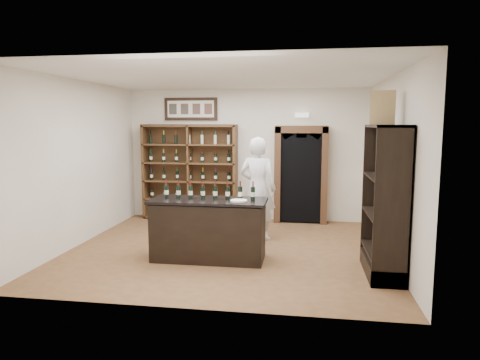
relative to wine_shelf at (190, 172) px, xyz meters
name	(u,v)px	position (x,y,z in m)	size (l,w,h in m)	color
floor	(227,249)	(1.30, -2.33, -1.10)	(5.50, 5.50, 0.00)	brown
ceiling	(227,77)	(1.30, -2.33, 1.90)	(5.50, 5.50, 0.00)	white
wall_back	(247,155)	(1.30, 0.17, 0.40)	(5.50, 0.04, 3.00)	white
wall_left	(79,163)	(-1.45, -2.33, 0.40)	(0.04, 5.00, 3.00)	white
wall_right	(392,168)	(4.05, -2.33, 0.40)	(0.04, 5.00, 3.00)	white
wine_shelf	(190,172)	(0.00, 0.00, 0.00)	(2.20, 0.38, 2.20)	#51301C
framed_picture	(191,109)	(0.00, 0.14, 1.45)	(1.25, 0.04, 0.52)	black
arched_doorway	(301,172)	(2.55, 0.00, 0.04)	(1.17, 0.35, 2.17)	black
emergency_light	(302,115)	(2.55, 0.09, 1.30)	(0.30, 0.10, 0.10)	white
tasting_counter	(209,230)	(1.10, -2.93, -0.61)	(1.88, 0.78, 1.00)	black
counter_bottle_0	(166,191)	(0.38, -2.87, 0.01)	(0.07, 0.07, 0.30)	black
counter_bottle_1	(178,191)	(0.59, -2.87, 0.01)	(0.07, 0.07, 0.30)	black
counter_bottle_2	(191,192)	(0.79, -2.87, 0.01)	(0.07, 0.07, 0.30)	black
counter_bottle_3	(203,192)	(1.00, -2.87, 0.01)	(0.07, 0.07, 0.30)	black
counter_bottle_4	(215,192)	(1.20, -2.87, 0.01)	(0.07, 0.07, 0.30)	black
counter_bottle_5	(228,193)	(1.41, -2.87, 0.01)	(0.07, 0.07, 0.30)	black
counter_bottle_6	(240,193)	(1.61, -2.87, 0.01)	(0.07, 0.07, 0.30)	black
counter_bottle_7	(253,193)	(1.82, -2.87, 0.01)	(0.07, 0.07, 0.30)	black
side_cabinet	(386,224)	(3.82, -3.23, -0.35)	(0.48, 1.20, 2.20)	black
shopkeeper	(258,189)	(1.75, -1.57, -0.11)	(0.72, 0.47, 1.97)	silver
plate	(239,201)	(1.62, -3.04, -0.09)	(0.27, 0.27, 0.02)	white
wine_crate	(383,108)	(3.75, -2.97, 1.35)	(0.35, 0.14, 0.50)	#A58057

